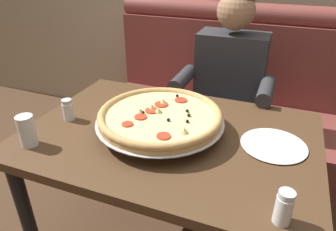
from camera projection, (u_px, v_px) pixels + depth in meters
name	position (u px, v px, depth m)	size (l,w,h in m)	color
booth_bench	(214.00, 114.00, 2.21)	(1.58, 0.78, 1.13)	brown
dining_table	(170.00, 151.00, 1.36)	(1.22, 0.85, 0.75)	#4C331E
diner_main	(226.00, 90.00, 1.81)	(0.54, 0.64, 1.27)	#2D3342
pizza	(160.00, 116.00, 1.29)	(0.54, 0.54, 0.11)	silver
shaker_parmesan	(68.00, 111.00, 1.40)	(0.05, 0.05, 0.10)	white
shaker_pepper_flakes	(283.00, 209.00, 0.87)	(0.05, 0.05, 0.11)	white
plate_near_left	(274.00, 144.00, 1.22)	(0.26, 0.26, 0.02)	white
drinking_glass	(28.00, 133.00, 1.21)	(0.07, 0.07, 0.13)	silver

